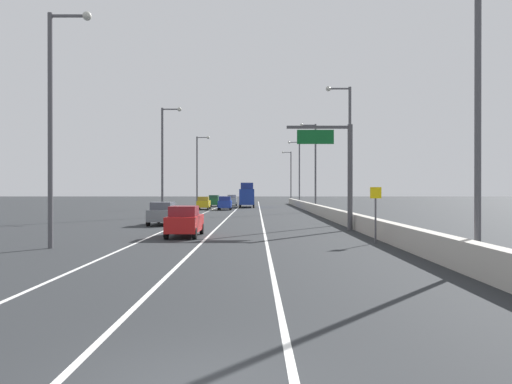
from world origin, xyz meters
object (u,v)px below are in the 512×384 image
at_px(car_gray_3, 162,213).
at_px(lamp_post_right_third, 312,162).
at_px(overhead_sign_gantry, 338,164).
at_px(car_yellow_4, 202,203).
at_px(lamp_post_left_near, 53,114).
at_px(car_green_0, 213,201).
at_px(lamp_post_left_mid, 163,155).
at_px(lamp_post_left_far, 197,167).
at_px(box_truck, 246,196).
at_px(lamp_post_right_fourth, 297,169).
at_px(lamp_post_right_near, 470,90).
at_px(car_silver_5, 231,200).
at_px(car_blue_1, 224,203).
at_px(lamp_post_right_second, 346,146).
at_px(car_red_2, 184,221).
at_px(lamp_post_right_fifth, 289,174).
at_px(speed_advisory_sign, 374,210).

bearing_deg(car_gray_3, lamp_post_right_third, 58.16).
distance_m(overhead_sign_gantry, car_yellow_4, 41.02).
relative_size(lamp_post_left_near, car_green_0, 2.42).
relative_size(lamp_post_left_mid, car_gray_3, 2.44).
relative_size(lamp_post_left_far, box_truck, 1.28).
bearing_deg(lamp_post_right_third, lamp_post_left_far, 137.45).
height_order(lamp_post_right_fourth, lamp_post_left_near, same).
xyz_separation_m(lamp_post_right_near, car_gray_3, (-15.52, 22.78, -5.60)).
distance_m(overhead_sign_gantry, car_silver_5, 58.22).
relative_size(lamp_post_right_fourth, lamp_post_left_mid, 1.00).
height_order(lamp_post_left_near, car_gray_3, lamp_post_left_near).
bearing_deg(car_gray_3, lamp_post_right_fourth, 72.57).
bearing_deg(car_green_0, car_silver_5, 62.77).
bearing_deg(car_blue_1, lamp_post_left_far, 119.04).
bearing_deg(lamp_post_left_near, lamp_post_right_near, -18.69).
bearing_deg(overhead_sign_gantry, lamp_post_right_second, 75.27).
xyz_separation_m(lamp_post_left_mid, car_silver_5, (5.17, 40.02, -5.54)).
bearing_deg(lamp_post_left_far, box_truck, 23.97).
xyz_separation_m(lamp_post_right_fourth, car_green_0, (-14.71, -1.86, -5.54)).
distance_m(lamp_post_left_near, car_yellow_4, 49.97).
xyz_separation_m(overhead_sign_gantry, lamp_post_right_fourth, (1.53, 53.54, 1.81)).
bearing_deg(lamp_post_left_near, car_silver_5, 85.50).
relative_size(lamp_post_right_third, car_silver_5, 2.78).
relative_size(car_red_2, box_truck, 0.49).
relative_size(lamp_post_right_second, lamp_post_right_third, 1.00).
height_order(lamp_post_right_near, lamp_post_left_far, same).
bearing_deg(car_green_0, lamp_post_right_second, -71.80).
bearing_deg(box_truck, lamp_post_right_near, -81.83).
bearing_deg(lamp_post_right_fifth, car_red_2, -98.26).
distance_m(lamp_post_right_second, car_green_0, 47.95).
bearing_deg(lamp_post_right_fifth, lamp_post_right_fourth, -90.34).
relative_size(car_silver_5, box_truck, 0.46).
relative_size(car_blue_1, car_silver_5, 0.97).
distance_m(speed_advisory_sign, car_blue_1, 46.90).
height_order(lamp_post_left_near, lamp_post_left_mid, same).
bearing_deg(car_silver_5, lamp_post_right_second, -76.64).
height_order(lamp_post_right_third, car_blue_1, lamp_post_right_third).
xyz_separation_m(lamp_post_right_fifth, car_yellow_4, (-15.32, -38.59, -5.60)).
height_order(lamp_post_right_fourth, car_blue_1, lamp_post_right_fourth).
distance_m(lamp_post_left_far, car_red_2, 51.00).
distance_m(lamp_post_right_third, box_truck, 21.44).
bearing_deg(lamp_post_right_second, car_gray_3, -177.10).
bearing_deg(lamp_post_left_near, lamp_post_right_fourth, 75.05).
bearing_deg(overhead_sign_gantry, lamp_post_right_near, -83.29).
bearing_deg(car_red_2, car_green_0, 92.95).
distance_m(lamp_post_right_fifth, car_yellow_4, 41.90).
bearing_deg(lamp_post_right_third, car_silver_5, 113.74).
bearing_deg(lamp_post_right_third, lamp_post_right_near, -89.50).
distance_m(car_green_0, car_gray_3, 46.01).
xyz_separation_m(lamp_post_right_near, lamp_post_right_fourth, (-0.48, 70.65, 0.00)).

